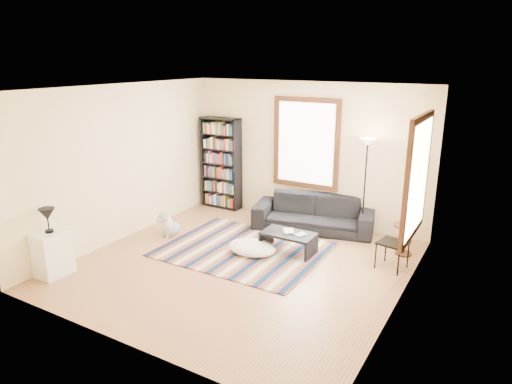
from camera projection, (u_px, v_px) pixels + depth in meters
The scene contains 21 objects.
floor at pixel (241, 267), 7.44m from camera, with size 5.00×5.00×0.10m, color tan.
ceiling at pixel (239, 85), 6.61m from camera, with size 5.00×5.00×0.10m, color white.
wall_back at pixel (307, 153), 9.14m from camera, with size 5.00×0.10×2.80m, color #FFE6AB.
wall_front at pixel (114, 235), 4.91m from camera, with size 5.00×0.10×2.80m, color #FFE6AB.
wall_left at pixel (121, 163), 8.25m from camera, with size 0.10×5.00×2.80m, color #FFE6AB.
wall_right at pixel (409, 208), 5.79m from camera, with size 0.10×5.00×2.80m, color #FFE6AB.
window_back at pixel (306, 143), 9.01m from camera, with size 1.20×0.06×1.60m, color white.
window_right at pixel (418, 178), 6.44m from camera, with size 0.06×1.20×1.60m, color white.
rug at pixel (244, 249), 7.97m from camera, with size 2.71×2.17×0.02m, color #0D2443.
sofa at pixel (314, 213), 8.84m from camera, with size 0.89×2.28×0.67m, color black.
bookshelf at pixel (221, 163), 10.00m from camera, with size 0.90×0.30×2.00m, color black.
coffee_table at pixel (288, 243), 7.82m from camera, with size 0.90×0.50×0.36m, color black.
book_a at pixel (283, 231), 7.82m from camera, with size 0.24×0.18×0.02m, color beige.
book_b at pixel (298, 233), 7.74m from camera, with size 0.14×0.19×0.01m, color beige.
floor_cushion at pixel (252, 247), 7.81m from camera, with size 0.86×0.65×0.22m, color white.
floor_lamp at pixel (364, 189), 8.30m from camera, with size 0.30×0.30×1.86m, color black, non-canonical shape.
side_table at pixel (405, 240), 7.72m from camera, with size 0.40×0.40×0.54m, color #4F2713.
folding_chair at pixel (393, 243), 7.17m from camera, with size 0.42×0.40×0.86m, color black.
white_cabinet at pixel (52, 254), 6.98m from camera, with size 0.38×0.50×0.70m, color white.
table_lamp at pixel (48, 220), 6.82m from camera, with size 0.24×0.24×0.38m, color black, non-canonical shape.
dog at pixel (170, 223), 8.54m from camera, with size 0.35×0.50×0.50m, color silver, non-canonical shape.
Camera 1 is at (3.62, -5.73, 3.24)m, focal length 32.00 mm.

